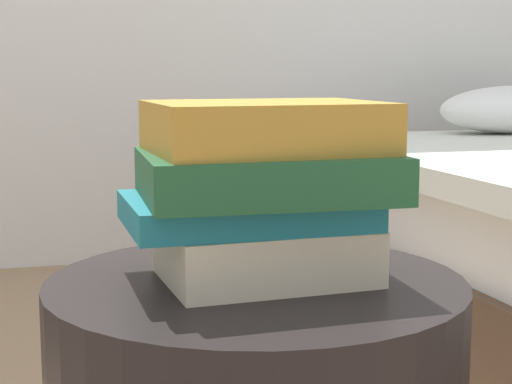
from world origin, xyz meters
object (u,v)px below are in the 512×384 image
(book_teal, at_px, (246,210))
(book_ochre, at_px, (266,127))
(book_cream, at_px, (265,252))
(book_forest, at_px, (266,175))

(book_teal, relative_size, book_ochre, 1.07)
(book_cream, relative_size, book_forest, 0.83)
(book_cream, bearing_deg, book_teal, 151.96)
(book_cream, distance_m, book_forest, 0.09)
(book_cream, height_order, book_teal, book_teal)
(book_teal, xyz_separation_m, book_ochre, (0.02, -0.01, 0.09))
(book_forest, distance_m, book_ochre, 0.05)
(book_cream, height_order, book_forest, book_forest)
(book_teal, bearing_deg, book_forest, -34.89)
(book_forest, height_order, book_ochre, book_ochre)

